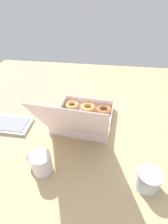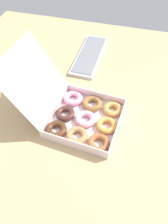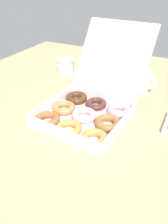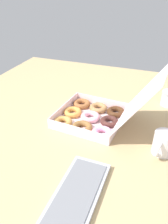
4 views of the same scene
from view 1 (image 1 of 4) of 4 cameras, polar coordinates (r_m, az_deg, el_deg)
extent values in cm
cube|color=tan|center=(105.22, -3.50, -4.08)|extent=(180.00, 180.00, 2.00)
cube|color=white|center=(106.57, 0.02, -2.49)|extent=(35.19, 35.19, 0.40)
cube|color=white|center=(103.27, 8.72, -2.55)|extent=(3.30, 32.33, 5.17)
cube|color=white|center=(108.69, -8.25, -0.15)|extent=(3.30, 32.33, 5.17)
cube|color=white|center=(117.40, 1.74, 3.47)|extent=(31.53, 3.23, 5.17)
cube|color=white|center=(93.26, -2.17, -7.39)|extent=(31.53, 3.23, 5.17)
cube|color=white|center=(75.93, -4.14, -3.34)|extent=(33.88, 20.56, 27.58)
torus|color=#985A30|center=(112.29, 6.55, 0.68)|extent=(14.12, 14.12, 2.90)
torus|color=gold|center=(113.83, 1.31, 1.54)|extent=(13.45, 13.45, 2.84)
torus|color=tan|center=(116.00, -3.94, 2.23)|extent=(12.78, 12.78, 2.97)
torus|color=#A97948|center=(104.09, 5.60, -2.70)|extent=(13.92, 13.92, 2.95)
torus|color=#F0A6B7|center=(105.62, 0.05, -1.78)|extent=(13.75, 13.75, 2.99)
torus|color=olive|center=(107.79, -5.50, -1.04)|extent=(13.90, 13.90, 2.98)
torus|color=#4A2A15|center=(96.43, 4.85, -6.62)|extent=(11.48, 11.48, 3.03)
torus|color=#4B2722|center=(97.85, -1.21, -5.65)|extent=(11.49, 11.49, 2.76)
torus|color=#EF99BF|center=(100.20, -7.35, -4.77)|extent=(11.26, 11.26, 3.04)
cylinder|color=white|center=(80.98, -13.68, -15.91)|extent=(8.84, 8.84, 10.30)
torus|color=white|center=(83.23, -16.37, -14.58)|extent=(7.49, 3.77, 7.36)
cylinder|color=black|center=(78.41, -14.04, -14.47)|extent=(7.78, 7.78, 0.62)
cylinder|color=silver|center=(80.19, 20.16, -20.28)|extent=(9.53, 9.53, 7.64)
cylinder|color=#B2B2B7|center=(76.72, 20.88, -18.52)|extent=(10.01, 10.01, 1.00)
camera|label=2|loc=(1.12, 46.92, 36.99)|focal=35.00mm
camera|label=3|loc=(1.55, -10.25, 30.29)|focal=35.00mm
camera|label=4|loc=(1.15, -61.00, 18.12)|focal=35.00mm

